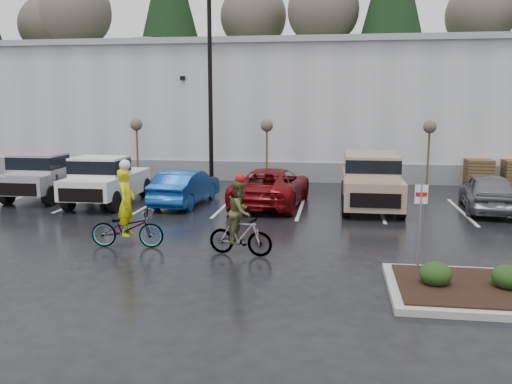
# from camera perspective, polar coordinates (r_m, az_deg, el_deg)

# --- Properties ---
(ground) EXTENTS (120.00, 120.00, 0.00)m
(ground) POSITION_cam_1_polar(r_m,az_deg,el_deg) (13.50, 0.39, -8.16)
(ground) COLOR black
(ground) RESTS_ON ground
(warehouse) EXTENTS (60.50, 15.50, 7.20)m
(warehouse) POSITION_cam_1_polar(r_m,az_deg,el_deg) (34.76, 5.55, 8.89)
(warehouse) COLOR #B2B4B6
(warehouse) RESTS_ON ground
(wooded_ridge) EXTENTS (80.00, 25.00, 6.00)m
(wooded_ridge) POSITION_cam_1_polar(r_m,az_deg,el_deg) (57.76, 6.74, 8.56)
(wooded_ridge) COLOR #203B18
(wooded_ridge) RESTS_ON ground
(lamppost) EXTENTS (0.50, 1.00, 9.22)m
(lamppost) POSITION_cam_1_polar(r_m,az_deg,el_deg) (25.43, -4.87, 13.19)
(lamppost) COLOR black
(lamppost) RESTS_ON ground
(sapling_west) EXTENTS (0.60, 0.60, 3.20)m
(sapling_west) POSITION_cam_1_polar(r_m,az_deg,el_deg) (27.56, -12.47, 6.57)
(sapling_west) COLOR #4E381F
(sapling_west) RESTS_ON ground
(sapling_mid) EXTENTS (0.60, 0.60, 3.20)m
(sapling_mid) POSITION_cam_1_polar(r_m,az_deg,el_deg) (25.97, 1.15, 6.62)
(sapling_mid) COLOR #4E381F
(sapling_mid) RESTS_ON ground
(sapling_east) EXTENTS (0.60, 0.60, 3.20)m
(sapling_east) POSITION_cam_1_polar(r_m,az_deg,el_deg) (26.10, 17.81, 6.17)
(sapling_east) COLOR #4E381F
(sapling_east) RESTS_ON ground
(pallet_stack_a) EXTENTS (1.20, 1.20, 1.35)m
(pallet_stack_a) POSITION_cam_1_polar(r_m,az_deg,el_deg) (27.76, 22.36, 1.83)
(pallet_stack_a) COLOR #4E381F
(pallet_stack_a) RESTS_ON ground
(shrub_a) EXTENTS (0.70, 0.70, 0.52)m
(shrub_a) POSITION_cam_1_polar(r_m,az_deg,el_deg) (12.50, 18.38, -8.17)
(shrub_a) COLOR black
(shrub_a) RESTS_ON curb_island
(shrub_b) EXTENTS (0.70, 0.70, 0.52)m
(shrub_b) POSITION_cam_1_polar(r_m,az_deg,el_deg) (12.85, 25.04, -8.12)
(shrub_b) COLOR black
(shrub_b) RESTS_ON curb_island
(fire_lane_sign) EXTENTS (0.30, 0.05, 2.20)m
(fire_lane_sign) POSITION_cam_1_polar(r_m,az_deg,el_deg) (13.36, 16.89, -2.54)
(fire_lane_sign) COLOR gray
(fire_lane_sign) RESTS_ON ground
(pickup_silver) EXTENTS (2.10, 5.20, 1.96)m
(pickup_silver) POSITION_cam_1_polar(r_m,az_deg,el_deg) (24.71, -20.80, 1.75)
(pickup_silver) COLOR #ABAFB3
(pickup_silver) RESTS_ON ground
(pickup_white) EXTENTS (2.10, 5.20, 1.96)m
(pickup_white) POSITION_cam_1_polar(r_m,az_deg,el_deg) (22.64, -15.12, 1.37)
(pickup_white) COLOR silver
(pickup_white) RESTS_ON ground
(car_blue) EXTENTS (1.92, 4.39, 1.40)m
(car_blue) POSITION_cam_1_polar(r_m,az_deg,el_deg) (21.70, -7.44, 0.53)
(car_blue) COLOR navy
(car_blue) RESTS_ON ground
(car_red) EXTENTS (2.93, 5.54, 1.48)m
(car_red) POSITION_cam_1_polar(r_m,az_deg,el_deg) (21.38, 1.62, 0.58)
(car_red) COLOR maroon
(car_red) RESTS_ON ground
(suv_tan) EXTENTS (2.20, 5.10, 2.06)m
(suv_tan) POSITION_cam_1_polar(r_m,az_deg,el_deg) (21.24, 12.03, 1.09)
(suv_tan) COLOR tan
(suv_tan) RESTS_ON ground
(car_grey) EXTENTS (2.19, 4.45, 1.46)m
(car_grey) POSITION_cam_1_polar(r_m,az_deg,el_deg) (21.97, 23.21, 0.00)
(car_grey) COLOR slate
(car_grey) RESTS_ON ground
(cyclist_hivis) EXTENTS (2.11, 0.88, 2.50)m
(cyclist_hivis) POSITION_cam_1_polar(r_m,az_deg,el_deg) (15.72, -13.41, -2.95)
(cyclist_hivis) COLOR #3F3F44
(cyclist_hivis) RESTS_ON ground
(cyclist_olive) EXTENTS (1.77, 0.88, 2.22)m
(cyclist_olive) POSITION_cam_1_polar(r_m,az_deg,el_deg) (14.51, -1.65, -3.54)
(cyclist_olive) COLOR #3F3F44
(cyclist_olive) RESTS_ON ground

